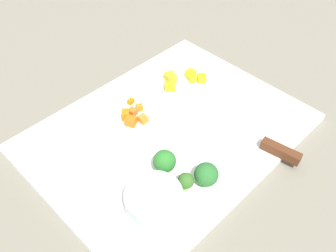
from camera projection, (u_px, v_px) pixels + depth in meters
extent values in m
plane|color=gray|center=(168.00, 135.00, 0.67)|extent=(4.00, 4.00, 0.00)
cube|color=white|center=(168.00, 132.00, 0.67)|extent=(0.47, 0.36, 0.01)
cylinder|color=#B0C0BD|center=(154.00, 202.00, 0.53)|extent=(0.08, 0.08, 0.04)
cube|color=silver|center=(170.00, 101.00, 0.72)|extent=(0.05, 0.19, 0.00)
cube|color=#562D19|center=(281.00, 151.00, 0.62)|extent=(0.03, 0.07, 0.02)
cube|color=orange|center=(131.00, 121.00, 0.67)|extent=(0.02, 0.02, 0.02)
cube|color=orange|center=(133.00, 112.00, 0.69)|extent=(0.02, 0.02, 0.01)
cube|color=orange|center=(126.00, 115.00, 0.68)|extent=(0.02, 0.02, 0.02)
cube|color=orange|center=(132.00, 101.00, 0.71)|extent=(0.01, 0.01, 0.01)
cube|color=orange|center=(143.00, 119.00, 0.67)|extent=(0.01, 0.02, 0.01)
cube|color=orange|center=(140.00, 107.00, 0.70)|extent=(0.02, 0.02, 0.01)
cube|color=yellow|center=(193.00, 78.00, 0.76)|extent=(0.02, 0.02, 0.01)
cube|color=yellow|center=(191.00, 74.00, 0.76)|extent=(0.02, 0.02, 0.02)
cube|color=yellow|center=(170.00, 77.00, 0.75)|extent=(0.02, 0.03, 0.02)
cube|color=yellow|center=(170.00, 86.00, 0.74)|extent=(0.03, 0.03, 0.01)
cube|color=yellow|center=(202.00, 78.00, 0.76)|extent=(0.02, 0.02, 0.01)
cylinder|color=#8CC256|center=(186.00, 186.00, 0.57)|extent=(0.01, 0.01, 0.01)
sphere|color=#376B27|center=(186.00, 181.00, 0.56)|extent=(0.02, 0.02, 0.02)
cylinder|color=#91B164|center=(165.00, 168.00, 0.60)|extent=(0.01, 0.01, 0.01)
sphere|color=#2F7C2D|center=(165.00, 161.00, 0.58)|extent=(0.04, 0.04, 0.04)
cylinder|color=#88AB57|center=(206.00, 180.00, 0.58)|extent=(0.01, 0.01, 0.01)
sphere|color=#2C6D2F|center=(206.00, 174.00, 0.57)|extent=(0.04, 0.04, 0.04)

